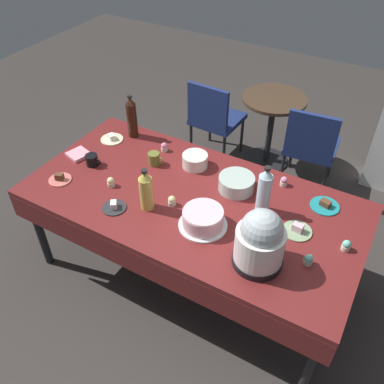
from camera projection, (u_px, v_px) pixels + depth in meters
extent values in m
plane|color=#383330|center=(192.00, 271.00, 3.17)|extent=(9.00, 9.00, 0.00)
cube|color=maroon|center=(192.00, 200.00, 2.70)|extent=(2.20, 1.10, 0.04)
cylinder|color=black|center=(39.00, 229.00, 3.02)|extent=(0.06, 0.06, 0.71)
cylinder|color=black|center=(311.00, 363.00, 2.25)|extent=(0.06, 0.06, 0.71)
cylinder|color=black|center=(118.00, 163.00, 3.63)|extent=(0.06, 0.06, 0.71)
cylinder|color=black|center=(353.00, 250.00, 2.86)|extent=(0.06, 0.06, 0.71)
cube|color=maroon|center=(146.00, 268.00, 2.41)|extent=(2.20, 0.01, 0.18)
cube|color=maroon|center=(228.00, 169.00, 3.13)|extent=(2.20, 0.01, 0.18)
cylinder|color=silver|center=(203.00, 225.00, 2.49)|extent=(0.30, 0.30, 0.01)
cylinder|color=beige|center=(203.00, 218.00, 2.45)|extent=(0.25, 0.25, 0.10)
cylinder|color=silver|center=(203.00, 212.00, 2.42)|extent=(0.24, 0.24, 0.01)
cylinder|color=black|center=(257.00, 260.00, 2.26)|extent=(0.28, 0.28, 0.04)
cylinder|color=white|center=(259.00, 245.00, 2.19)|extent=(0.27, 0.27, 0.20)
sphere|color=#B2BCC1|center=(262.00, 230.00, 2.11)|extent=(0.23, 0.23, 0.23)
cylinder|color=#B2C6BC|center=(236.00, 183.00, 2.72)|extent=(0.24, 0.24, 0.10)
cylinder|color=silver|center=(195.00, 161.00, 2.91)|extent=(0.18, 0.18, 0.10)
cylinder|color=#8CA87F|center=(297.00, 231.00, 2.45)|extent=(0.18, 0.18, 0.01)
cube|color=beige|center=(298.00, 228.00, 2.43)|extent=(0.07, 0.05, 0.05)
cylinder|color=beige|center=(112.00, 139.00, 3.20)|extent=(0.17, 0.17, 0.01)
cube|color=white|center=(112.00, 137.00, 3.18)|extent=(0.07, 0.07, 0.04)
cylinder|color=#2D2D33|center=(114.00, 208.00, 2.61)|extent=(0.15, 0.15, 0.01)
cube|color=white|center=(114.00, 205.00, 2.59)|extent=(0.06, 0.07, 0.04)
cylinder|color=teal|center=(325.00, 206.00, 2.62)|extent=(0.19, 0.19, 0.01)
cube|color=brown|center=(325.00, 203.00, 2.60)|extent=(0.07, 0.06, 0.04)
cylinder|color=#E07266|center=(60.00, 180.00, 2.82)|extent=(0.16, 0.16, 0.01)
cube|color=brown|center=(59.00, 177.00, 2.80)|extent=(0.06, 0.06, 0.04)
cylinder|color=beige|center=(346.00, 248.00, 2.34)|extent=(0.05, 0.05, 0.03)
sphere|color=#6BC6B2|center=(347.00, 244.00, 2.32)|extent=(0.05, 0.05, 0.05)
cylinder|color=beige|center=(308.00, 262.00, 2.26)|extent=(0.05, 0.05, 0.03)
sphere|color=#6BC6B2|center=(309.00, 258.00, 2.24)|extent=(0.05, 0.05, 0.05)
cylinder|color=beige|center=(284.00, 183.00, 2.77)|extent=(0.05, 0.05, 0.03)
sphere|color=pink|center=(284.00, 180.00, 2.75)|extent=(0.05, 0.05, 0.05)
cylinder|color=beige|center=(111.00, 184.00, 2.77)|extent=(0.05, 0.05, 0.03)
sphere|color=beige|center=(111.00, 181.00, 2.75)|extent=(0.05, 0.05, 0.05)
cylinder|color=beige|center=(172.00, 203.00, 2.62)|extent=(0.05, 0.05, 0.03)
sphere|color=beige|center=(172.00, 199.00, 2.61)|extent=(0.05, 0.05, 0.05)
cylinder|color=beige|center=(164.00, 149.00, 3.08)|extent=(0.05, 0.05, 0.03)
sphere|color=pink|center=(164.00, 146.00, 3.06)|extent=(0.05, 0.05, 0.05)
cylinder|color=#33190F|center=(132.00, 120.00, 3.15)|extent=(0.08, 0.08, 0.28)
cone|color=#33190F|center=(130.00, 101.00, 3.05)|extent=(0.07, 0.07, 0.05)
cylinder|color=black|center=(130.00, 97.00, 3.03)|extent=(0.04, 0.04, 0.02)
cylinder|color=silver|center=(264.00, 194.00, 2.50)|extent=(0.09, 0.09, 0.27)
cone|color=silver|center=(267.00, 173.00, 2.40)|extent=(0.08, 0.08, 0.05)
cylinder|color=black|center=(268.00, 168.00, 2.37)|extent=(0.04, 0.04, 0.02)
cylinder|color=gold|center=(146.00, 193.00, 2.54)|extent=(0.08, 0.08, 0.23)
cone|color=gold|center=(145.00, 176.00, 2.45)|extent=(0.08, 0.08, 0.05)
cylinder|color=black|center=(144.00, 171.00, 2.43)|extent=(0.04, 0.04, 0.02)
cylinder|color=olive|center=(154.00, 159.00, 2.93)|extent=(0.08, 0.08, 0.09)
torus|color=olive|center=(160.00, 160.00, 2.91)|extent=(0.06, 0.01, 0.06)
cylinder|color=black|center=(92.00, 160.00, 2.93)|extent=(0.09, 0.09, 0.08)
torus|color=black|center=(98.00, 162.00, 2.91)|extent=(0.05, 0.01, 0.05)
cube|color=pink|center=(78.00, 154.00, 3.03)|extent=(0.17, 0.17, 0.02)
cube|color=navy|center=(218.00, 119.00, 4.07)|extent=(0.46, 0.46, 0.05)
cube|color=navy|center=(208.00, 107.00, 3.79)|extent=(0.42, 0.06, 0.40)
cylinder|color=black|center=(242.00, 135.00, 4.26)|extent=(0.03, 0.03, 0.40)
cylinder|color=black|center=(210.00, 125.00, 4.41)|extent=(0.03, 0.03, 0.40)
cylinder|color=black|center=(224.00, 153.00, 4.02)|extent=(0.03, 0.03, 0.40)
cylinder|color=black|center=(191.00, 141.00, 4.17)|extent=(0.03, 0.03, 0.40)
cube|color=navy|center=(312.00, 146.00, 3.71)|extent=(0.48, 0.48, 0.05)
cube|color=navy|center=(311.00, 136.00, 3.43)|extent=(0.42, 0.08, 0.40)
cylinder|color=black|center=(331.00, 160.00, 3.93)|extent=(0.03, 0.03, 0.40)
cylinder|color=black|center=(292.00, 150.00, 4.05)|extent=(0.03, 0.03, 0.40)
cylinder|color=black|center=(323.00, 183.00, 3.66)|extent=(0.03, 0.03, 0.40)
cylinder|color=black|center=(282.00, 172.00, 3.79)|extent=(0.03, 0.03, 0.40)
cylinder|color=#473323|center=(275.00, 99.00, 3.80)|extent=(0.60, 0.60, 0.03)
cylinder|color=black|center=(270.00, 131.00, 4.02)|extent=(0.06, 0.06, 0.67)
cylinder|color=black|center=(266.00, 160.00, 4.25)|extent=(0.44, 0.44, 0.02)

